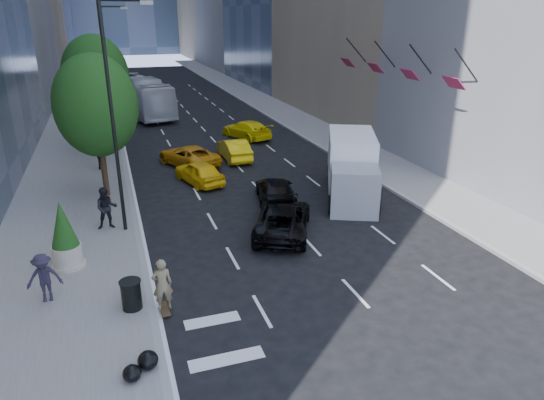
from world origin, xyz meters
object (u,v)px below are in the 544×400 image
object	(u,v)px
black_sedan_mercedes	(276,191)
planter_shrub	(64,236)
black_sedan_lincoln	(283,219)
trash_can	(131,295)
skateboarder	(163,288)
city_bus	(141,96)
box_truck	(352,167)

from	to	relation	value
black_sedan_mercedes	planter_shrub	xyz separation A→B (m)	(-9.96, -4.19, 0.77)
black_sedan_lincoln	trash_can	bearing A→B (deg)	56.97
planter_shrub	black_sedan_mercedes	bearing A→B (deg)	22.82
trash_can	planter_shrub	bearing A→B (deg)	119.82
skateboarder	city_bus	bearing A→B (deg)	-96.40
planter_shrub	skateboarder	bearing A→B (deg)	-52.41
black_sedan_mercedes	box_truck	distance (m)	4.38
black_sedan_lincoln	skateboarder	bearing A→B (deg)	63.23
trash_can	planter_shrub	xyz separation A→B (m)	(-2.16, 3.76, 0.79)
skateboarder	planter_shrub	bearing A→B (deg)	-55.37
trash_can	box_truck	bearing A→B (deg)	32.70
black_sedan_mercedes	planter_shrub	size ratio (longest dim) A/B	1.70
skateboarder	black_sedan_lincoln	xyz separation A→B (m)	(5.88, 4.65, -0.23)
black_sedan_lincoln	planter_shrub	size ratio (longest dim) A/B	1.84
black_sedan_lincoln	box_truck	xyz separation A→B (m)	(5.18, 3.43, 0.95)
black_sedan_lincoln	planter_shrub	world-z (taller)	planter_shrub
skateboarder	planter_shrub	distance (m)	5.20
box_truck	skateboarder	bearing A→B (deg)	-119.88
black_sedan_mercedes	black_sedan_lincoln	bearing A→B (deg)	88.10
skateboarder	city_bus	distance (m)	35.58
city_bus	box_truck	size ratio (longest dim) A/B	1.82
skateboarder	trash_can	xyz separation A→B (m)	(-1.00, 0.34, -0.28)
trash_can	skateboarder	bearing A→B (deg)	-18.68
black_sedan_lincoln	box_truck	world-z (taller)	box_truck
black_sedan_lincoln	trash_can	xyz separation A→B (m)	(-6.88, -4.31, -0.05)
skateboarder	planter_shrub	xyz separation A→B (m)	(-3.16, 4.10, 0.51)
black_sedan_mercedes	planter_shrub	world-z (taller)	planter_shrub
black_sedan_lincoln	city_bus	bearing A→B (deg)	-58.19
skateboarder	trash_can	world-z (taller)	skateboarder
city_bus	trash_can	xyz separation A→B (m)	(-3.13, -35.16, -1.18)
skateboarder	box_truck	xyz separation A→B (m)	(11.07, 8.08, 0.73)
city_bus	skateboarder	bearing A→B (deg)	-104.38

